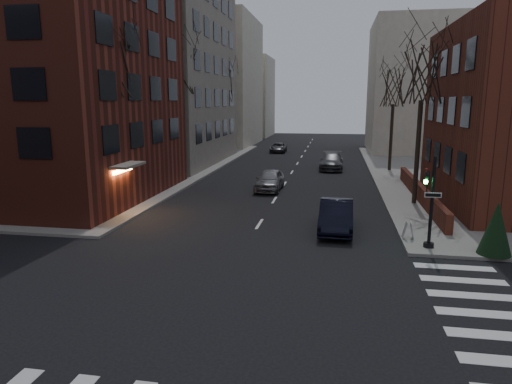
% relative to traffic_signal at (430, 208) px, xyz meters
% --- Properties ---
extents(ground, '(160.00, 160.00, 0.00)m').
position_rel_traffic_signal_xyz_m(ground, '(-7.94, -8.99, -1.91)').
color(ground, black).
rests_on(ground, ground).
extents(sidewalk_far_left, '(44.00, 44.00, 0.15)m').
position_rel_traffic_signal_xyz_m(sidewalk_far_left, '(-36.94, 21.01, -1.83)').
color(sidewalk_far_left, gray).
rests_on(sidewalk_far_left, ground).
extents(building_left_brick, '(15.00, 15.00, 18.00)m').
position_rel_traffic_signal_xyz_m(building_left_brick, '(-23.44, 7.51, 7.09)').
color(building_left_brick, maroon).
rests_on(building_left_brick, ground).
extents(building_left_tan, '(18.00, 18.00, 28.00)m').
position_rel_traffic_signal_xyz_m(building_left_tan, '(-24.94, 25.01, 12.09)').
color(building_left_tan, gray).
rests_on(building_left_tan, ground).
extents(low_wall_right, '(0.35, 16.00, 1.00)m').
position_rel_traffic_signal_xyz_m(low_wall_right, '(1.36, 10.01, -1.26)').
color(low_wall_right, '#582419').
rests_on(low_wall_right, sidewalk_far_right).
extents(building_distant_la, '(14.00, 16.00, 18.00)m').
position_rel_traffic_signal_xyz_m(building_distant_la, '(-22.94, 46.01, 7.09)').
color(building_distant_la, beige).
rests_on(building_distant_la, ground).
extents(building_distant_ra, '(14.00, 14.00, 16.00)m').
position_rel_traffic_signal_xyz_m(building_distant_ra, '(7.06, 41.01, 6.09)').
color(building_distant_ra, beige).
rests_on(building_distant_ra, ground).
extents(building_distant_lb, '(10.00, 12.00, 14.00)m').
position_rel_traffic_signal_xyz_m(building_distant_lb, '(-20.94, 63.01, 5.09)').
color(building_distant_lb, beige).
rests_on(building_distant_lb, ground).
extents(traffic_signal, '(0.76, 0.44, 4.00)m').
position_rel_traffic_signal_xyz_m(traffic_signal, '(0.00, 0.00, 0.00)').
color(traffic_signal, black).
rests_on(traffic_signal, sidewalk_far_right).
extents(tree_left_a, '(4.18, 4.18, 10.26)m').
position_rel_traffic_signal_xyz_m(tree_left_a, '(-16.74, 5.01, 6.56)').
color(tree_left_a, '#2D231C').
rests_on(tree_left_a, sidewalk_far_left).
extents(tree_left_b, '(4.40, 4.40, 10.80)m').
position_rel_traffic_signal_xyz_m(tree_left_b, '(-16.74, 17.01, 7.00)').
color(tree_left_b, '#2D231C').
rests_on(tree_left_b, sidewalk_far_left).
extents(tree_left_c, '(3.96, 3.96, 9.72)m').
position_rel_traffic_signal_xyz_m(tree_left_c, '(-16.74, 31.01, 6.12)').
color(tree_left_c, '#2D231C').
rests_on(tree_left_c, sidewalk_far_left).
extents(tree_right_a, '(3.96, 3.96, 9.72)m').
position_rel_traffic_signal_xyz_m(tree_right_a, '(0.86, 9.01, 6.12)').
color(tree_right_a, '#2D231C').
rests_on(tree_right_a, sidewalk_far_right).
extents(tree_right_b, '(3.74, 3.74, 9.18)m').
position_rel_traffic_signal_xyz_m(tree_right_b, '(0.86, 23.01, 5.68)').
color(tree_right_b, '#2D231C').
rests_on(tree_right_b, sidewalk_far_right).
extents(streetlamp_near, '(0.36, 0.36, 6.28)m').
position_rel_traffic_signal_xyz_m(streetlamp_near, '(-16.14, 13.01, 2.33)').
color(streetlamp_near, black).
rests_on(streetlamp_near, sidewalk_far_left).
extents(streetlamp_far, '(0.36, 0.36, 6.28)m').
position_rel_traffic_signal_xyz_m(streetlamp_far, '(-16.14, 33.01, 2.33)').
color(streetlamp_far, black).
rests_on(streetlamp_far, sidewalk_far_left).
extents(parked_sedan, '(1.70, 4.69, 1.54)m').
position_rel_traffic_signal_xyz_m(parked_sedan, '(-3.94, 2.42, -1.14)').
color(parked_sedan, black).
rests_on(parked_sedan, ground).
extents(car_lane_silver, '(1.89, 4.48, 1.51)m').
position_rel_traffic_signal_xyz_m(car_lane_silver, '(-8.74, 12.34, -1.15)').
color(car_lane_silver, gray).
rests_on(car_lane_silver, ground).
extents(car_lane_gray, '(2.24, 5.36, 1.55)m').
position_rel_traffic_signal_xyz_m(car_lane_gray, '(-4.42, 23.48, -1.13)').
color(car_lane_gray, '#3E3F43').
rests_on(car_lane_gray, ground).
extents(car_lane_far, '(2.04, 4.23, 1.16)m').
position_rel_traffic_signal_xyz_m(car_lane_far, '(-11.20, 37.09, -1.33)').
color(car_lane_far, '#404045').
rests_on(car_lane_far, ground).
extents(sandwich_board, '(0.36, 0.50, 0.81)m').
position_rel_traffic_signal_xyz_m(sandwich_board, '(-0.64, 1.17, -1.36)').
color(sandwich_board, silver).
rests_on(sandwich_board, sidewalk_far_right).
extents(evergreen_shrub, '(1.50, 1.50, 2.24)m').
position_rel_traffic_signal_xyz_m(evergreen_shrub, '(2.56, -0.49, -0.64)').
color(evergreen_shrub, black).
rests_on(evergreen_shrub, sidewalk_far_right).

